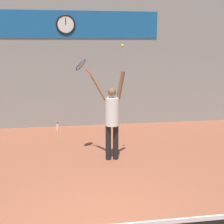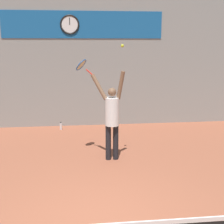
% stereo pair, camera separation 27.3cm
% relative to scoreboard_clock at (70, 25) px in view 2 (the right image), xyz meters
% --- Properties ---
extents(back_wall, '(18.00, 0.10, 5.00)m').
position_rel_scoreboard_clock_xyz_m(back_wall, '(0.42, 0.08, -0.80)').
color(back_wall, gray).
rests_on(back_wall, ground_plane).
extents(sponsor_banner, '(5.09, 0.02, 0.85)m').
position_rel_scoreboard_clock_xyz_m(sponsor_banner, '(0.42, 0.02, -0.00)').
color(sponsor_banner, '#195B9E').
extents(scoreboard_clock, '(0.61, 0.06, 0.61)m').
position_rel_scoreboard_clock_xyz_m(scoreboard_clock, '(0.00, 0.00, 0.00)').
color(scoreboard_clock, white).
extents(tennis_player, '(0.80, 0.45, 2.12)m').
position_rel_scoreboard_clock_xyz_m(tennis_player, '(0.96, -3.23, -2.23)').
color(tennis_player, black).
rests_on(tennis_player, ground_plane).
extents(tennis_racket, '(0.44, 0.40, 0.37)m').
position_rel_scoreboard_clock_xyz_m(tennis_racket, '(0.30, -2.89, -1.08)').
color(tennis_racket, red).
extents(tennis_ball, '(0.07, 0.07, 0.07)m').
position_rel_scoreboard_clock_xyz_m(tennis_ball, '(1.19, -3.30, -0.63)').
color(tennis_ball, '#CCDB2D').
extents(water_bottle, '(0.07, 0.07, 0.25)m').
position_rel_scoreboard_clock_xyz_m(water_bottle, '(-0.37, -0.45, -3.19)').
color(water_bottle, silver).
rests_on(water_bottle, ground_plane).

